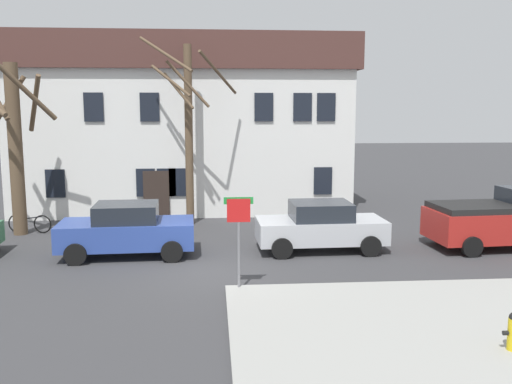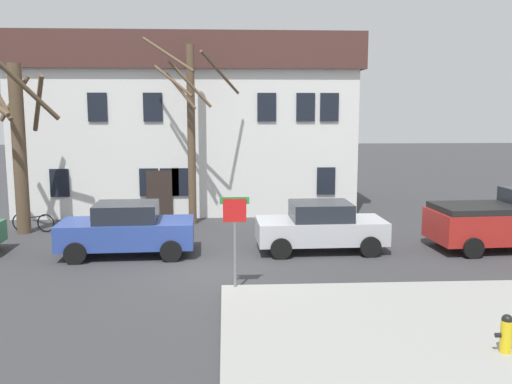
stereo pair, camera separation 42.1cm
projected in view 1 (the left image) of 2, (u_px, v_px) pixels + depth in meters
name	position (u px, v px, depth m)	size (l,w,h in m)	color
ground_plane	(211.00, 272.00, 16.28)	(120.00, 120.00, 0.00)	#38383A
sidewalk_slab	(452.00, 351.00, 10.83)	(8.61, 8.49, 0.12)	#999993
building_main	(185.00, 123.00, 27.31)	(15.56, 7.98, 7.97)	white
tree_bare_near	(14.00, 139.00, 20.58)	(3.67, 3.22, 6.53)	brown
tree_bare_mid	(188.00, 126.00, 22.37)	(3.83, 2.52, 7.51)	brown
car_blue_sedan	(127.00, 230.00, 17.97)	(4.35, 2.25, 1.72)	#2D4799
car_silver_sedan	(320.00, 226.00, 18.68)	(4.30, 2.20, 1.65)	#B7BABF
pickup_truck_red	(506.00, 219.00, 19.07)	(5.27, 2.57, 2.04)	#AD231E
street_sign_pole	(239.00, 226.00, 14.31)	(0.76, 0.07, 2.49)	slate
bicycle_leaning	(30.00, 223.00, 21.38)	(1.73, 0.39, 1.03)	black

